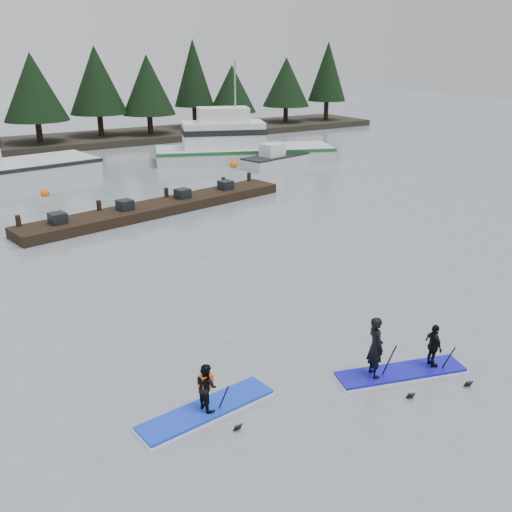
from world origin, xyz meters
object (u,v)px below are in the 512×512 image
paddleboard_solo (207,399)px  paddleboard_duo (399,356)px  floating_dock (159,208)px  fishing_boat_medium (239,153)px

paddleboard_solo → paddleboard_duo: 5.15m
paddleboard_duo → paddleboard_solo: bearing=-176.9°
paddleboard_solo → floating_dock: bearing=64.4°
fishing_boat_medium → paddleboard_duo: bearing=-91.6°
fishing_boat_medium → paddleboard_solo: bearing=-100.7°
fishing_boat_medium → floating_dock: size_ratio=0.91×
floating_dock → paddleboard_duo: 18.14m
fishing_boat_medium → floating_dock: fishing_boat_medium is taller
floating_dock → paddleboard_duo: paddleboard_duo is taller
floating_dock → paddleboard_duo: size_ratio=4.27×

